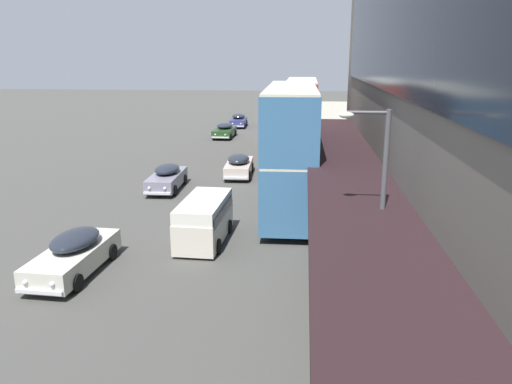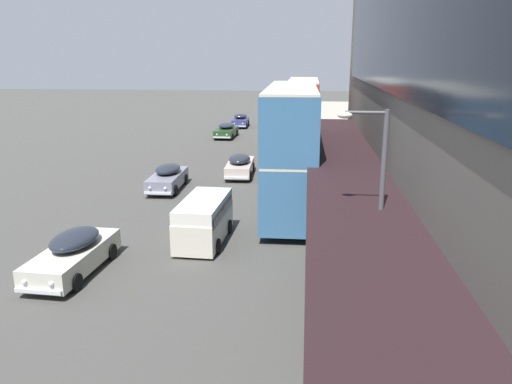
{
  "view_description": "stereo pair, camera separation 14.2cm",
  "coord_description": "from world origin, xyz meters",
  "px_view_note": "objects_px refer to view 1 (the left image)",
  "views": [
    {
      "loc": [
        4.61,
        -0.99,
        7.99
      ],
      "look_at": [
        2.4,
        21.93,
        1.7
      ],
      "focal_mm": 35.0,
      "sensor_mm": 36.0,
      "label": 1
    },
    {
      "loc": [
        4.76,
        -0.97,
        7.99
      ],
      "look_at": [
        2.4,
        21.93,
        1.7
      ],
      "focal_mm": 35.0,
      "sensor_mm": 36.0,
      "label": 2
    }
  ],
  "objects_px": {
    "sedan_trailing_near": "(239,165)",
    "vw_van": "(205,217)",
    "sedan_far_back": "(167,177)",
    "street_lamp": "(377,197)",
    "sedan_second_mid": "(225,130)",
    "sedan_lead_near": "(239,120)",
    "sedan_oncoming_front": "(74,253)",
    "sedan_oncoming_rear": "(273,120)",
    "transit_bus_kerbside_front": "(301,113)",
    "transit_bus_kerbside_rear": "(291,145)"
  },
  "relations": [
    {
      "from": "sedan_trailing_near",
      "to": "vw_van",
      "type": "xyz_separation_m",
      "value": [
        0.12,
        -12.58,
        0.35
      ]
    },
    {
      "from": "sedan_far_back",
      "to": "street_lamp",
      "type": "relative_size",
      "value": 0.74
    },
    {
      "from": "sedan_far_back",
      "to": "sedan_second_mid",
      "type": "bearing_deg",
      "value": 89.01
    },
    {
      "from": "sedan_second_mid",
      "to": "sedan_lead_near",
      "type": "bearing_deg",
      "value": 87.18
    },
    {
      "from": "sedan_lead_near",
      "to": "vw_van",
      "type": "relative_size",
      "value": 0.93
    },
    {
      "from": "sedan_second_mid",
      "to": "sedan_far_back",
      "type": "height_order",
      "value": "sedan_far_back"
    },
    {
      "from": "vw_van",
      "to": "sedan_oncoming_front",
      "type": "bearing_deg",
      "value": -138.59
    },
    {
      "from": "sedan_oncoming_rear",
      "to": "sedan_second_mid",
      "type": "bearing_deg",
      "value": -116.63
    },
    {
      "from": "sedan_lead_near",
      "to": "sedan_second_mid",
      "type": "bearing_deg",
      "value": -92.82
    },
    {
      "from": "vw_van",
      "to": "street_lamp",
      "type": "height_order",
      "value": "street_lamp"
    },
    {
      "from": "sedan_lead_near",
      "to": "sedan_second_mid",
      "type": "relative_size",
      "value": 0.93
    },
    {
      "from": "transit_bus_kerbside_front",
      "to": "sedan_lead_near",
      "type": "height_order",
      "value": "transit_bus_kerbside_front"
    },
    {
      "from": "transit_bus_kerbside_front",
      "to": "sedan_second_mid",
      "type": "height_order",
      "value": "transit_bus_kerbside_front"
    },
    {
      "from": "sedan_lead_near",
      "to": "sedan_oncoming_rear",
      "type": "distance_m",
      "value": 4.09
    },
    {
      "from": "sedan_far_back",
      "to": "sedan_trailing_near",
      "type": "xyz_separation_m",
      "value": [
        3.97,
        3.95,
        -0.0
      ]
    },
    {
      "from": "sedan_oncoming_front",
      "to": "street_lamp",
      "type": "relative_size",
      "value": 0.78
    },
    {
      "from": "sedan_oncoming_rear",
      "to": "vw_van",
      "type": "xyz_separation_m",
      "value": [
        -0.65,
        -37.86,
        0.34
      ]
    },
    {
      "from": "sedan_trailing_near",
      "to": "sedan_far_back",
      "type": "bearing_deg",
      "value": -135.13
    },
    {
      "from": "transit_bus_kerbside_front",
      "to": "sedan_oncoming_rear",
      "type": "relative_size",
      "value": 2.51
    },
    {
      "from": "transit_bus_kerbside_rear",
      "to": "sedan_lead_near",
      "type": "distance_m",
      "value": 32.53
    },
    {
      "from": "transit_bus_kerbside_rear",
      "to": "sedan_second_mid",
      "type": "relative_size",
      "value": 2.46
    },
    {
      "from": "sedan_second_mid",
      "to": "vw_van",
      "type": "bearing_deg",
      "value": -82.69
    },
    {
      "from": "vw_van",
      "to": "transit_bus_kerbside_rear",
      "type": "bearing_deg",
      "value": 56.07
    },
    {
      "from": "sedan_oncoming_front",
      "to": "sedan_trailing_near",
      "type": "height_order",
      "value": "sedan_oncoming_front"
    },
    {
      "from": "sedan_second_mid",
      "to": "sedan_trailing_near",
      "type": "xyz_separation_m",
      "value": [
        3.62,
        -16.54,
        0.02
      ]
    },
    {
      "from": "transit_bus_kerbside_front",
      "to": "vw_van",
      "type": "bearing_deg",
      "value": -100.04
    },
    {
      "from": "sedan_lead_near",
      "to": "sedan_trailing_near",
      "type": "distance_m",
      "value": 24.65
    },
    {
      "from": "sedan_lead_near",
      "to": "transit_bus_kerbside_rear",
      "type": "bearing_deg",
      "value": -77.62
    },
    {
      "from": "transit_bus_kerbside_front",
      "to": "sedan_far_back",
      "type": "bearing_deg",
      "value": -120.19
    },
    {
      "from": "transit_bus_kerbside_front",
      "to": "street_lamp",
      "type": "distance_m",
      "value": 28.55
    },
    {
      "from": "transit_bus_kerbside_front",
      "to": "transit_bus_kerbside_rear",
      "type": "height_order",
      "value": "transit_bus_kerbside_rear"
    },
    {
      "from": "sedan_trailing_near",
      "to": "street_lamp",
      "type": "bearing_deg",
      "value": -70.3
    },
    {
      "from": "transit_bus_kerbside_front",
      "to": "transit_bus_kerbside_rear",
      "type": "bearing_deg",
      "value": -91.28
    },
    {
      "from": "sedan_oncoming_front",
      "to": "vw_van",
      "type": "relative_size",
      "value": 1.07
    },
    {
      "from": "sedan_lead_near",
      "to": "street_lamp",
      "type": "relative_size",
      "value": 0.68
    },
    {
      "from": "sedan_lead_near",
      "to": "sedan_far_back",
      "type": "distance_m",
      "value": 28.4
    },
    {
      "from": "sedan_oncoming_front",
      "to": "sedan_far_back",
      "type": "relative_size",
      "value": 1.05
    },
    {
      "from": "sedan_far_back",
      "to": "sedan_oncoming_rear",
      "type": "xyz_separation_m",
      "value": [
        4.74,
        29.24,
        0.01
      ]
    },
    {
      "from": "transit_bus_kerbside_front",
      "to": "vw_van",
      "type": "relative_size",
      "value": 2.34
    },
    {
      "from": "street_lamp",
      "to": "transit_bus_kerbside_front",
      "type": "bearing_deg",
      "value": 95.07
    },
    {
      "from": "transit_bus_kerbside_rear",
      "to": "sedan_oncoming_front",
      "type": "bearing_deg",
      "value": -130.81
    },
    {
      "from": "sedan_trailing_near",
      "to": "sedan_lead_near",
      "type": "bearing_deg",
      "value": 97.52
    },
    {
      "from": "sedan_far_back",
      "to": "sedan_trailing_near",
      "type": "relative_size",
      "value": 1.02
    },
    {
      "from": "sedan_lead_near",
      "to": "sedan_far_back",
      "type": "relative_size",
      "value": 0.91
    },
    {
      "from": "transit_bus_kerbside_rear",
      "to": "street_lamp",
      "type": "bearing_deg",
      "value": -75.57
    },
    {
      "from": "transit_bus_kerbside_rear",
      "to": "sedan_trailing_near",
      "type": "relative_size",
      "value": 2.47
    },
    {
      "from": "sedan_far_back",
      "to": "street_lamp",
      "type": "distance_m",
      "value": 18.28
    },
    {
      "from": "transit_bus_kerbside_front",
      "to": "sedan_second_mid",
      "type": "bearing_deg",
      "value": 139.44
    },
    {
      "from": "transit_bus_kerbside_front",
      "to": "sedan_oncoming_front",
      "type": "height_order",
      "value": "transit_bus_kerbside_front"
    },
    {
      "from": "sedan_second_mid",
      "to": "vw_van",
      "type": "relative_size",
      "value": 1.01
    }
  ]
}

